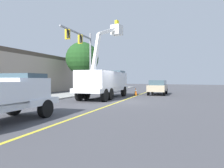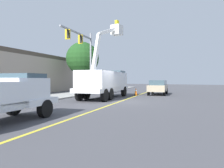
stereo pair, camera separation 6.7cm
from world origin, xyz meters
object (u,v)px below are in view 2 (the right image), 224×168
object	(u,v)px
utility_bucket_truck	(105,81)
traffic_cone_mid_front	(136,92)
traffic_signal_mast	(83,50)
passing_minivan	(158,86)

from	to	relation	value
utility_bucket_truck	traffic_cone_mid_front	distance (m)	4.86
traffic_cone_mid_front	traffic_signal_mast	distance (m)	7.80
utility_bucket_truck	passing_minivan	bearing A→B (deg)	-22.82
traffic_cone_mid_front	traffic_signal_mast	size ratio (longest dim) A/B	0.12
utility_bucket_truck	traffic_signal_mast	xyz separation A→B (m)	(2.61, 4.62, 3.65)
passing_minivan	utility_bucket_truck	bearing A→B (deg)	157.18
utility_bucket_truck	traffic_cone_mid_front	size ratio (longest dim) A/B	9.71
passing_minivan	traffic_cone_mid_front	xyz separation A→B (m)	(-2.44, 1.76, -0.54)
utility_bucket_truck	passing_minivan	distance (m)	7.62
passing_minivan	traffic_signal_mast	world-z (taller)	traffic_signal_mast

